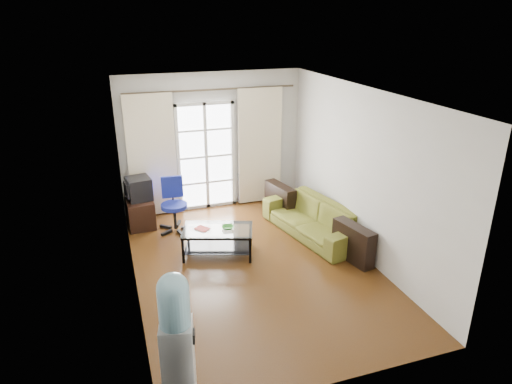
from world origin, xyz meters
TOP-DOWN VIEW (x-y plane):
  - floor at (0.00, 0.00)m, footprint 5.20×5.20m
  - ceiling at (0.00, 0.00)m, footprint 5.20×5.20m
  - wall_back at (0.00, 2.60)m, footprint 3.60×0.02m
  - wall_front at (0.00, -2.60)m, footprint 3.60×0.02m
  - wall_left at (-1.80, 0.00)m, footprint 0.02×5.20m
  - wall_right at (1.80, 0.00)m, footprint 0.02×5.20m
  - french_door at (-0.15, 2.54)m, footprint 1.16×0.06m
  - curtain_rod at (0.00, 2.50)m, footprint 3.30×0.04m
  - curtain_left at (-1.20, 2.48)m, footprint 0.90×0.07m
  - curtain_right at (0.95, 2.48)m, footprint 0.90×0.07m
  - radiator at (0.80, 2.50)m, footprint 0.64×0.12m
  - sofa at (1.35, 0.72)m, footprint 2.44×1.69m
  - coffee_table at (-0.43, 0.55)m, footprint 1.27×0.96m
  - bowl at (-0.28, 0.51)m, footprint 0.27×0.27m
  - book at (-0.74, 0.57)m, footprint 0.38×0.39m
  - remote at (-0.26, 0.62)m, footprint 0.19×0.10m
  - tv_stand at (-1.54, 2.09)m, footprint 0.50×0.72m
  - crt_tv at (-1.53, 2.12)m, footprint 0.50×0.50m
  - task_chair at (-0.96, 1.69)m, footprint 0.71×0.71m
  - water_cooler at (-1.55, -2.35)m, footprint 0.37×0.37m

SIDE VIEW (x-z plane):
  - floor at x=0.00m, z-range 0.00..0.00m
  - tv_stand at x=-1.54m, z-range 0.00..0.51m
  - task_chair at x=-0.96m, z-range -0.20..0.77m
  - coffee_table at x=-0.43m, z-range 0.07..0.52m
  - sofa at x=1.35m, z-range 0.00..0.61m
  - radiator at x=0.80m, z-range 0.01..0.65m
  - remote at x=-0.26m, z-range 0.45..0.48m
  - book at x=-0.74m, z-range 0.45..0.48m
  - bowl at x=-0.28m, z-range 0.45..0.50m
  - crt_tv at x=-1.53m, z-range 0.51..0.92m
  - water_cooler at x=-1.55m, z-range 0.04..1.56m
  - french_door at x=-0.15m, z-range 0.00..2.15m
  - curtain_left at x=-1.20m, z-range 0.02..2.38m
  - curtain_right at x=0.95m, z-range 0.02..2.38m
  - wall_back at x=0.00m, z-range 0.00..2.70m
  - wall_front at x=0.00m, z-range 0.00..2.70m
  - wall_left at x=-1.80m, z-range 0.00..2.70m
  - wall_right at x=1.80m, z-range 0.00..2.70m
  - curtain_rod at x=0.00m, z-range 2.36..2.40m
  - ceiling at x=0.00m, z-range 2.70..2.70m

